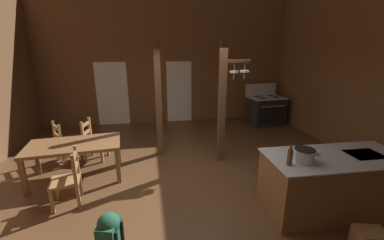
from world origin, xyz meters
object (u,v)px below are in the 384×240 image
at_px(ladderback_chair_near_window, 65,143).
at_px(ladderback_chair_at_table_end, 93,140).
at_px(stove_range, 265,110).
at_px(mixing_bowl_on_counter, 311,152).
at_px(ladderback_chair_by_post, 68,179).
at_px(step_stool, 370,239).
at_px(kitchen_island, 332,183).
at_px(backpack, 109,234).
at_px(bottle_tall_on_counter, 290,157).
at_px(stockpot_on_counter, 304,155).
at_px(dining_table, 74,148).

xyz_separation_m(ladderback_chair_near_window, ladderback_chair_at_table_end, (0.59, 0.04, 0.00)).
distance_m(stove_range, mixing_bowl_on_counter, 4.50).
relative_size(stove_range, ladderback_chair_near_window, 1.39).
bearing_deg(ladderback_chair_by_post, step_stool, -23.34).
relative_size(ladderback_chair_by_post, ladderback_chair_at_table_end, 1.00).
distance_m(kitchen_island, stove_range, 4.53).
height_order(kitchen_island, backpack, kitchen_island).
bearing_deg(ladderback_chair_by_post, ladderback_chair_near_window, 107.41).
height_order(backpack, mixing_bowl_on_counter, mixing_bowl_on_counter).
height_order(stove_range, bottle_tall_on_counter, stove_range).
bearing_deg(stove_range, kitchen_island, -103.07).
height_order(backpack, stockpot_on_counter, stockpot_on_counter).
bearing_deg(backpack, step_stool, -9.20).
xyz_separation_m(ladderback_chair_by_post, stockpot_on_counter, (3.53, -0.95, 0.57)).
bearing_deg(stove_range, ladderback_chair_by_post, -145.62).
distance_m(kitchen_island, dining_table, 4.61).
distance_m(dining_table, stockpot_on_counter, 4.08).
relative_size(backpack, mixing_bowl_on_counter, 3.43).
relative_size(kitchen_island, stockpot_on_counter, 6.04).
distance_m(stove_range, ladderback_chair_near_window, 6.00).
xyz_separation_m(step_stool, dining_table, (-4.15, 2.61, 0.47)).
xyz_separation_m(ladderback_chair_at_table_end, stockpot_on_counter, (3.47, -2.70, 0.57)).
height_order(ladderback_chair_at_table_end, bottle_tall_on_counter, bottle_tall_on_counter).
distance_m(stockpot_on_counter, mixing_bowl_on_counter, 0.37).
xyz_separation_m(step_stool, stockpot_on_counter, (-0.51, 0.80, 0.84)).
bearing_deg(ladderback_chair_near_window, ladderback_chair_by_post, -72.59).
height_order(kitchen_island, dining_table, kitchen_island).
bearing_deg(kitchen_island, stove_range, 76.93).
relative_size(kitchen_island, ladderback_chair_by_post, 2.30).
height_order(step_stool, ladderback_chair_by_post, ladderback_chair_by_post).
bearing_deg(ladderback_chair_by_post, stove_range, 34.38).
distance_m(dining_table, ladderback_chair_at_table_end, 0.92).
xyz_separation_m(ladderback_chair_at_table_end, backpack, (0.74, -2.96, -0.14)).
relative_size(ladderback_chair_by_post, stockpot_on_counter, 2.63).
bearing_deg(stockpot_on_counter, backpack, -174.38).
xyz_separation_m(stove_range, mixing_bowl_on_counter, (-1.37, -4.26, 0.47)).
relative_size(step_stool, mixing_bowl_on_counter, 2.42).
bearing_deg(step_stool, kitchen_island, 82.63).
bearing_deg(backpack, stockpot_on_counter, 5.62).
bearing_deg(step_stool, mixing_bowl_on_counter, 102.85).
relative_size(kitchen_island, ladderback_chair_near_window, 2.30).
relative_size(kitchen_island, stove_range, 1.66).
xyz_separation_m(ladderback_chair_by_post, backpack, (0.79, -1.22, -0.14)).
distance_m(ladderback_chair_near_window, stockpot_on_counter, 4.89).
bearing_deg(dining_table, step_stool, -32.18).
bearing_deg(stockpot_on_counter, ladderback_chair_near_window, 146.82).
distance_m(step_stool, backpack, 3.29).
bearing_deg(stockpot_on_counter, step_stool, -57.14).
distance_m(kitchen_island, backpack, 3.38).
height_order(stove_range, backpack, stove_range).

